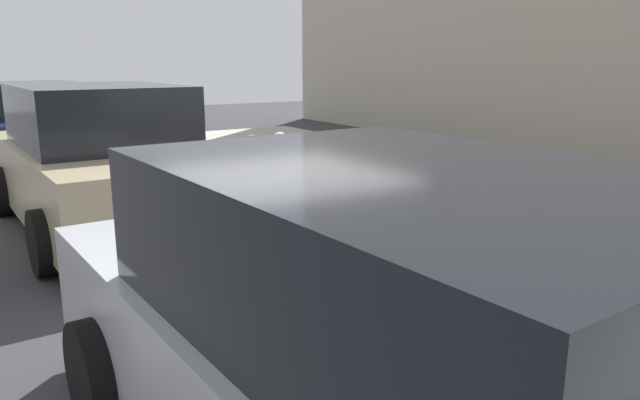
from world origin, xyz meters
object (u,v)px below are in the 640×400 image
object	(u,v)px
suitcase_teal_2	(571,256)
bollard_post	(252,159)
suitcase_red_7	(381,190)
suitcase_silver_4	(471,224)
fire_hydrant	(280,159)
parked_car_navy_2	(36,126)
parked_car_silver_0	(409,363)
suitcase_teal_9	(329,185)
suitcase_navy_6	(411,207)
suitcase_maroon_10	(303,179)
parked_car_beige_1	(102,163)
suitcase_black_8	(345,190)
suitcase_black_1	(631,272)
suitcase_olive_5	(432,212)
suitcase_maroon_3	(511,240)

from	to	relation	value
suitcase_teal_2	bollard_post	xyz separation A→B (m)	(5.42, 0.19, 0.06)
suitcase_red_7	suitcase_silver_4	bearing A→B (deg)	175.40
suitcase_red_7	fire_hydrant	xyz separation A→B (m)	(2.32, 0.06, 0.04)
parked_car_navy_2	parked_car_silver_0	bearing A→B (deg)	180.00
suitcase_silver_4	suitcase_teal_9	world-z (taller)	suitcase_silver_4
suitcase_navy_6	suitcase_maroon_10	size ratio (longest dim) A/B	1.16
suitcase_teal_2	parked_car_navy_2	size ratio (longest dim) A/B	0.19
suitcase_navy_6	parked_car_navy_2	bearing A→B (deg)	18.07
suitcase_teal_2	parked_car_beige_1	xyz separation A→B (m)	(4.49, 2.60, 0.35)
suitcase_teal_2	suitcase_navy_6	xyz separation A→B (m)	(1.98, -0.03, -0.01)
suitcase_black_8	parked_car_navy_2	size ratio (longest dim) A/B	0.19
parked_car_navy_2	suitcase_navy_6	bearing A→B (deg)	-161.93
suitcase_maroon_10	parked_car_silver_0	xyz separation A→B (m)	(-5.08, 2.50, 0.33)
bollard_post	parked_car_navy_2	distance (m)	5.22
suitcase_black_1	suitcase_black_8	size ratio (longest dim) A/B	0.91
suitcase_navy_6	suitcase_black_8	world-z (taller)	suitcase_navy_6
suitcase_olive_5	suitcase_black_1	bearing A→B (deg)	-177.66
suitcase_black_1	parked_car_beige_1	size ratio (longest dim) A/B	0.16
suitcase_navy_6	suitcase_maroon_10	bearing A→B (deg)	3.79
suitcase_black_1	parked_car_navy_2	size ratio (longest dim) A/B	0.17
fire_hydrant	parked_car_silver_0	distance (m)	6.39
suitcase_navy_6	suitcase_maroon_10	world-z (taller)	suitcase_navy_6
suitcase_black_1	suitcase_maroon_3	xyz separation A→B (m)	(1.02, 0.08, -0.01)
suitcase_teal_9	fire_hydrant	xyz separation A→B (m)	(1.25, 0.04, 0.18)
suitcase_black_8	suitcase_teal_2	bearing A→B (deg)	-177.78
suitcase_teal_9	suitcase_teal_2	bearing A→B (deg)	-179.97
suitcase_silver_4	parked_car_navy_2	xyz separation A→B (m)	(9.06, 2.50, 0.24)
parked_car_silver_0	suitcase_black_1	bearing A→B (deg)	-78.33
suitcase_red_7	bollard_post	distance (m)	2.95
bollard_post	parked_car_navy_2	world-z (taller)	parked_car_navy_2
fire_hydrant	suitcase_black_8	bearing A→B (deg)	177.47
suitcase_red_7	parked_car_navy_2	world-z (taller)	parked_car_navy_2
suitcase_maroon_3	suitcase_black_8	size ratio (longest dim) A/B	0.88
suitcase_navy_6	suitcase_maroon_10	distance (m)	2.06
suitcase_black_1	suitcase_silver_4	distance (m)	1.51
suitcase_maroon_3	suitcase_olive_5	bearing A→B (deg)	0.09
suitcase_black_1	suitcase_silver_4	bearing A→B (deg)	2.63
suitcase_teal_2	suitcase_teal_9	bearing A→B (deg)	0.03
suitcase_teal_9	parked_car_navy_2	xyz separation A→B (m)	(6.50, 2.60, 0.34)
suitcase_teal_2	suitcase_maroon_3	distance (m)	0.52
suitcase_olive_5	suitcase_red_7	distance (m)	0.99
suitcase_navy_6	suitcase_olive_5	bearing A→B (deg)	162.71
suitcase_maroon_10	suitcase_teal_2	bearing A→B (deg)	-178.54
suitcase_teal_9	suitcase_maroon_10	size ratio (longest dim) A/B	0.72
suitcase_navy_6	fire_hydrant	xyz separation A→B (m)	(2.82, 0.07, 0.14)
parked_car_beige_1	suitcase_maroon_3	bearing A→B (deg)	-148.03
suitcase_maroon_10	bollard_post	world-z (taller)	suitcase_maroon_10
fire_hydrant	suitcase_navy_6	bearing A→B (deg)	-178.54
suitcase_maroon_3	suitcase_navy_6	xyz separation A→B (m)	(1.47, -0.15, -0.03)
suitcase_red_7	parked_car_beige_1	world-z (taller)	parked_car_beige_1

